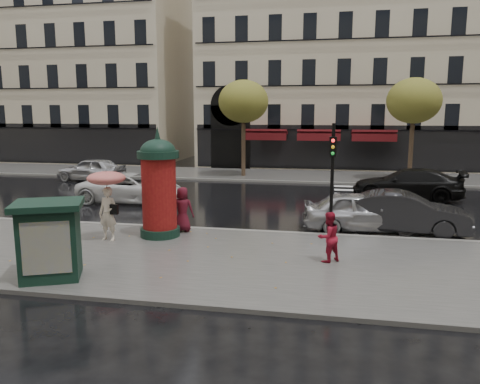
% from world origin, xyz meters
% --- Properties ---
extents(ground, '(160.00, 160.00, 0.00)m').
position_xyz_m(ground, '(0.00, 0.00, 0.00)').
color(ground, black).
rests_on(ground, ground).
extents(near_sidewalk, '(90.00, 7.00, 0.12)m').
position_xyz_m(near_sidewalk, '(0.00, -0.50, 0.06)').
color(near_sidewalk, '#474744').
rests_on(near_sidewalk, ground).
extents(far_sidewalk, '(90.00, 6.00, 0.12)m').
position_xyz_m(far_sidewalk, '(0.00, 19.00, 0.06)').
color(far_sidewalk, '#474744').
rests_on(far_sidewalk, ground).
extents(near_kerb, '(90.00, 0.25, 0.14)m').
position_xyz_m(near_kerb, '(0.00, 3.00, 0.07)').
color(near_kerb, slate).
rests_on(near_kerb, ground).
extents(far_kerb, '(90.00, 0.25, 0.14)m').
position_xyz_m(far_kerb, '(0.00, 16.00, 0.07)').
color(far_kerb, slate).
rests_on(far_kerb, ground).
extents(zebra_crossing, '(3.60, 11.75, 0.01)m').
position_xyz_m(zebra_crossing, '(6.00, 9.60, 0.01)').
color(zebra_crossing, silver).
rests_on(zebra_crossing, ground).
extents(bldg_far_corner, '(26.00, 14.00, 22.90)m').
position_xyz_m(bldg_far_corner, '(6.00, 30.00, 11.31)').
color(bldg_far_corner, '#B7A88C').
rests_on(bldg_far_corner, ground).
extents(bldg_far_left, '(24.00, 14.00, 22.90)m').
position_xyz_m(bldg_far_left, '(-22.00, 30.00, 11.31)').
color(bldg_far_left, '#B7A88C').
rests_on(bldg_far_left, ground).
extents(tree_far_left, '(3.40, 3.40, 6.64)m').
position_xyz_m(tree_far_left, '(-2.00, 18.00, 5.17)').
color(tree_far_left, '#38281C').
rests_on(tree_far_left, ground).
extents(tree_far_right, '(3.40, 3.40, 6.64)m').
position_xyz_m(tree_far_right, '(9.00, 18.00, 5.17)').
color(tree_far_right, '#38281C').
rests_on(tree_far_right, ground).
extents(woman_umbrella, '(1.28, 1.28, 2.47)m').
position_xyz_m(woman_umbrella, '(-3.49, 0.76, 1.75)').
color(woman_umbrella, beige).
rests_on(woman_umbrella, near_sidewalk).
extents(woman_red, '(0.92, 0.90, 1.49)m').
position_xyz_m(woman_red, '(3.94, -0.19, 0.87)').
color(woman_red, maroon).
rests_on(woman_red, near_sidewalk).
extents(man_burgundy, '(0.82, 0.53, 1.66)m').
position_xyz_m(man_burgundy, '(-1.36, 2.40, 0.95)').
color(man_burgundy, '#51101C').
rests_on(man_burgundy, near_sidewalk).
extents(morris_column, '(1.44, 1.44, 3.89)m').
position_xyz_m(morris_column, '(-1.97, 1.64, 1.98)').
color(morris_column, black).
rests_on(morris_column, near_sidewalk).
extents(traffic_light, '(0.25, 0.37, 3.99)m').
position_xyz_m(traffic_light, '(4.00, 2.72, 2.54)').
color(traffic_light, black).
rests_on(traffic_light, near_sidewalk).
extents(newsstand, '(2.15, 2.02, 2.06)m').
position_xyz_m(newsstand, '(-3.26, -3.00, 1.18)').
color(newsstand, black).
rests_on(newsstand, near_sidewalk).
extents(car_silver, '(4.63, 2.25, 1.52)m').
position_xyz_m(car_silver, '(5.17, 4.20, 0.76)').
color(car_silver, '#AFB0B4').
rests_on(car_silver, ground).
extents(car_darkgrey, '(4.82, 2.03, 1.55)m').
position_xyz_m(car_darkgrey, '(6.65, 4.20, 0.77)').
color(car_darkgrey, black).
rests_on(car_darkgrey, ground).
extents(car_white, '(5.29, 2.45, 1.47)m').
position_xyz_m(car_white, '(-5.81, 7.91, 0.73)').
color(car_white, silver).
rests_on(car_white, ground).
extents(car_black, '(5.74, 2.88, 1.60)m').
position_xyz_m(car_black, '(7.88, 11.45, 0.80)').
color(car_black, black).
rests_on(car_black, ground).
extents(car_far_silver, '(4.74, 2.35, 1.55)m').
position_xyz_m(car_far_silver, '(-11.43, 14.25, 0.78)').
color(car_far_silver, '#B4B5B9').
rests_on(car_far_silver, ground).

